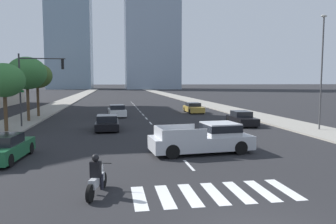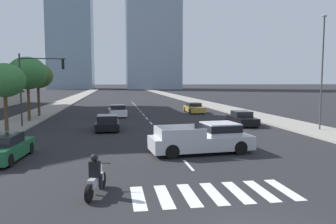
{
  "view_description": "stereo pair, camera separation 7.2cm",
  "coord_description": "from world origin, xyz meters",
  "px_view_note": "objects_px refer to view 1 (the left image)",
  "views": [
    {
      "loc": [
        -3.54,
        -7.35,
        4.0
      ],
      "look_at": [
        0.0,
        13.57,
        2.0
      ],
      "focal_mm": 34.93,
      "sensor_mm": 36.0,
      "label": 1
    },
    {
      "loc": [
        -3.47,
        -7.36,
        4.0
      ],
      "look_at": [
        0.0,
        13.57,
        2.0
      ],
      "focal_mm": 34.93,
      "sensor_mm": 36.0,
      "label": 2
    }
  ],
  "objects_px": {
    "sedan_black_4": "(242,119)",
    "pickup_truck": "(206,138)",
    "sedan_gold_2": "(193,108)",
    "street_lamp_east": "(322,65)",
    "sedan_green_1": "(4,148)",
    "street_tree_second": "(27,73)",
    "traffic_signal_far": "(36,77)",
    "street_tree_nearest": "(4,80)",
    "sedan_white_0": "(117,111)",
    "street_tree_third": "(37,76)",
    "sedan_black_3": "(107,123)",
    "motorcycle_trailing": "(97,179)"
  },
  "relations": [
    {
      "from": "motorcycle_trailing",
      "to": "sedan_black_3",
      "type": "relative_size",
      "value": 0.45
    },
    {
      "from": "motorcycle_trailing",
      "to": "street_lamp_east",
      "type": "bearing_deg",
      "value": -39.15
    },
    {
      "from": "sedan_green_1",
      "to": "street_tree_second",
      "type": "distance_m",
      "value": 17.0
    },
    {
      "from": "street_lamp_east",
      "to": "street_tree_nearest",
      "type": "bearing_deg",
      "value": 172.69
    },
    {
      "from": "sedan_white_0",
      "to": "sedan_gold_2",
      "type": "height_order",
      "value": "sedan_white_0"
    },
    {
      "from": "sedan_white_0",
      "to": "street_tree_second",
      "type": "relative_size",
      "value": 0.71
    },
    {
      "from": "pickup_truck",
      "to": "street_tree_nearest",
      "type": "bearing_deg",
      "value": 139.62
    },
    {
      "from": "sedan_gold_2",
      "to": "sedan_green_1",
      "type": "bearing_deg",
      "value": -33.98
    },
    {
      "from": "sedan_black_4",
      "to": "street_tree_nearest",
      "type": "bearing_deg",
      "value": -83.69
    },
    {
      "from": "street_tree_third",
      "to": "sedan_black_4",
      "type": "bearing_deg",
      "value": -26.84
    },
    {
      "from": "street_tree_nearest",
      "to": "street_tree_third",
      "type": "distance_m",
      "value": 11.22
    },
    {
      "from": "sedan_gold_2",
      "to": "sedan_black_3",
      "type": "xyz_separation_m",
      "value": [
        -10.62,
        -13.14,
        -0.02
      ]
    },
    {
      "from": "street_tree_nearest",
      "to": "street_tree_third",
      "type": "height_order",
      "value": "street_tree_third"
    },
    {
      "from": "street_tree_second",
      "to": "sedan_white_0",
      "type": "bearing_deg",
      "value": 22.97
    },
    {
      "from": "sedan_black_4",
      "to": "street_tree_nearest",
      "type": "relative_size",
      "value": 0.83
    },
    {
      "from": "sedan_green_1",
      "to": "sedan_black_3",
      "type": "distance_m",
      "value": 11.02
    },
    {
      "from": "sedan_gold_2",
      "to": "street_lamp_east",
      "type": "bearing_deg",
      "value": 20.64
    },
    {
      "from": "sedan_green_1",
      "to": "street_tree_nearest",
      "type": "xyz_separation_m",
      "value": [
        -2.7,
        9.4,
        3.44
      ]
    },
    {
      "from": "traffic_signal_far",
      "to": "street_tree_nearest",
      "type": "relative_size",
      "value": 1.18
    },
    {
      "from": "pickup_truck",
      "to": "street_lamp_east",
      "type": "xyz_separation_m",
      "value": [
        11.24,
        6.19,
        4.47
      ]
    },
    {
      "from": "sedan_white_0",
      "to": "street_lamp_east",
      "type": "relative_size",
      "value": 0.49
    },
    {
      "from": "sedan_black_4",
      "to": "sedan_black_3",
      "type": "bearing_deg",
      "value": -83.49
    },
    {
      "from": "sedan_gold_2",
      "to": "sedan_black_4",
      "type": "bearing_deg",
      "value": 6.84
    },
    {
      "from": "sedan_green_1",
      "to": "street_tree_third",
      "type": "height_order",
      "value": "street_tree_third"
    },
    {
      "from": "sedan_gold_2",
      "to": "street_tree_second",
      "type": "relative_size",
      "value": 0.74
    },
    {
      "from": "sedan_white_0",
      "to": "street_tree_second",
      "type": "xyz_separation_m",
      "value": [
        -8.61,
        -3.65,
        4.14
      ]
    },
    {
      "from": "street_tree_nearest",
      "to": "traffic_signal_far",
      "type": "bearing_deg",
      "value": 57.51
    },
    {
      "from": "sedan_black_4",
      "to": "traffic_signal_far",
      "type": "height_order",
      "value": "traffic_signal_far"
    },
    {
      "from": "sedan_green_1",
      "to": "motorcycle_trailing",
      "type": "bearing_deg",
      "value": -135.82
    },
    {
      "from": "sedan_white_0",
      "to": "street_tree_third",
      "type": "bearing_deg",
      "value": 81.34
    },
    {
      "from": "street_tree_third",
      "to": "pickup_truck",
      "type": "bearing_deg",
      "value": -57.1
    },
    {
      "from": "street_tree_third",
      "to": "sedan_white_0",
      "type": "bearing_deg",
      "value": -4.61
    },
    {
      "from": "street_tree_third",
      "to": "traffic_signal_far",
      "type": "bearing_deg",
      "value": -78.29
    },
    {
      "from": "street_lamp_east",
      "to": "street_tree_second",
      "type": "relative_size",
      "value": 1.45
    },
    {
      "from": "traffic_signal_far",
      "to": "street_tree_second",
      "type": "bearing_deg",
      "value": 113.08
    },
    {
      "from": "street_tree_second",
      "to": "sedan_black_4",
      "type": "bearing_deg",
      "value": -15.96
    },
    {
      "from": "sedan_black_4",
      "to": "pickup_truck",
      "type": "bearing_deg",
      "value": -28.66
    },
    {
      "from": "sedan_black_3",
      "to": "street_tree_second",
      "type": "height_order",
      "value": "street_tree_second"
    },
    {
      "from": "sedan_gold_2",
      "to": "pickup_truck",
      "type": "bearing_deg",
      "value": -12.14
    },
    {
      "from": "street_lamp_east",
      "to": "pickup_truck",
      "type": "bearing_deg",
      "value": -151.17
    },
    {
      "from": "sedan_gold_2",
      "to": "street_tree_nearest",
      "type": "relative_size",
      "value": 0.87
    },
    {
      "from": "street_tree_second",
      "to": "street_tree_third",
      "type": "relative_size",
      "value": 1.06
    },
    {
      "from": "sedan_black_3",
      "to": "street_tree_third",
      "type": "height_order",
      "value": "street_tree_third"
    },
    {
      "from": "pickup_truck",
      "to": "traffic_signal_far",
      "type": "xyz_separation_m",
      "value": [
        -11.54,
        12.09,
        3.53
      ]
    },
    {
      "from": "motorcycle_trailing",
      "to": "sedan_green_1",
      "type": "height_order",
      "value": "motorcycle_trailing"
    },
    {
      "from": "sedan_gold_2",
      "to": "street_tree_nearest",
      "type": "bearing_deg",
      "value": -53.24
    },
    {
      "from": "sedan_gold_2",
      "to": "sedan_black_4",
      "type": "xyz_separation_m",
      "value": [
        1.44,
        -12.36,
        0.0
      ]
    },
    {
      "from": "pickup_truck",
      "to": "sedan_gold_2",
      "type": "bearing_deg",
      "value": 72.36
    },
    {
      "from": "sedan_green_1",
      "to": "street_tree_nearest",
      "type": "height_order",
      "value": "street_tree_nearest"
    },
    {
      "from": "motorcycle_trailing",
      "to": "sedan_black_3",
      "type": "bearing_deg",
      "value": 14.75
    }
  ]
}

